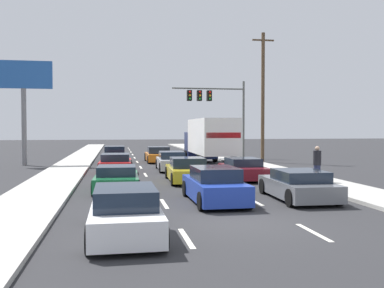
# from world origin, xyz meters

# --- Properties ---
(ground_plane) EXTENTS (140.00, 140.00, 0.00)m
(ground_plane) POSITION_xyz_m (0.00, 25.00, 0.00)
(ground_plane) COLOR #2B2B2D
(sidewalk_right) EXTENTS (2.59, 80.00, 0.14)m
(sidewalk_right) POSITION_xyz_m (6.54, 20.00, 0.07)
(sidewalk_right) COLOR #B2AFA8
(sidewalk_right) RESTS_ON ground_plane
(sidewalk_left) EXTENTS (2.59, 80.00, 0.14)m
(sidewalk_left) POSITION_xyz_m (-6.54, 20.00, 0.07)
(sidewalk_left) COLOR #B2AFA8
(sidewalk_left) RESTS_ON ground_plane
(lane_markings) EXTENTS (3.54, 57.00, 0.01)m
(lane_markings) POSITION_xyz_m (0.00, 20.98, 0.00)
(lane_markings) COLOR silver
(lane_markings) RESTS_ON ground_plane
(car_black) EXTENTS (1.90, 4.62, 1.33)m
(car_black) POSITION_xyz_m (-3.51, 22.95, 0.60)
(car_black) COLOR black
(car_black) RESTS_ON ground_plane
(car_red) EXTENTS (2.11, 4.21, 1.19)m
(car_red) POSITION_xyz_m (-3.44, 15.08, 0.56)
(car_red) COLOR red
(car_red) RESTS_ON ground_plane
(car_green) EXTENTS (2.04, 4.18, 1.12)m
(car_green) POSITION_xyz_m (-3.39, 7.10, 0.52)
(car_green) COLOR #196B38
(car_green) RESTS_ON ground_plane
(car_white) EXTENTS (1.83, 4.31, 1.27)m
(car_white) POSITION_xyz_m (-3.20, -0.99, 0.59)
(car_white) COLOR white
(car_white) RESTS_ON ground_plane
(car_orange) EXTENTS (2.00, 4.35, 1.26)m
(car_orange) POSITION_xyz_m (-0.02, 22.97, 0.56)
(car_orange) COLOR orange
(car_orange) RESTS_ON ground_plane
(car_silver) EXTENTS (1.94, 4.17, 1.24)m
(car_silver) POSITION_xyz_m (0.16, 15.84, 0.58)
(car_silver) COLOR #B7BABF
(car_silver) RESTS_ON ground_plane
(car_yellow) EXTENTS (2.10, 4.31, 1.25)m
(car_yellow) POSITION_xyz_m (0.20, 9.80, 0.56)
(car_yellow) COLOR yellow
(car_yellow) RESTS_ON ground_plane
(car_blue) EXTENTS (1.85, 4.25, 1.32)m
(car_blue) POSITION_xyz_m (0.18, 3.46, 0.61)
(car_blue) COLOR #1E389E
(car_blue) RESTS_ON ground_plane
(box_truck) EXTENTS (2.77, 9.13, 3.41)m
(box_truck) POSITION_xyz_m (3.36, 18.88, 1.97)
(box_truck) COLOR white
(box_truck) RESTS_ON ground_plane
(car_maroon) EXTENTS (1.95, 4.15, 1.15)m
(car_maroon) POSITION_xyz_m (3.33, 10.29, 0.54)
(car_maroon) COLOR maroon
(car_maroon) RESTS_ON ground_plane
(car_gray) EXTENTS (2.11, 4.25, 1.15)m
(car_gray) POSITION_xyz_m (3.50, 3.52, 0.54)
(car_gray) COLOR slate
(car_gray) RESTS_ON ground_plane
(traffic_signal_mast) EXTENTS (6.74, 0.69, 7.07)m
(traffic_signal_mast) POSITION_xyz_m (5.19, 26.35, 5.23)
(traffic_signal_mast) COLOR #595B56
(traffic_signal_mast) RESTS_ON ground_plane
(utility_pole_mid) EXTENTS (1.80, 0.28, 10.44)m
(utility_pole_mid) POSITION_xyz_m (8.32, 21.43, 5.36)
(utility_pole_mid) COLOR brown
(utility_pole_mid) RESTS_ON ground_plane
(roadside_billboard) EXTENTS (4.11, 0.36, 7.73)m
(roadside_billboard) POSITION_xyz_m (-10.09, 21.55, 5.53)
(roadside_billboard) COLOR slate
(roadside_billboard) RESTS_ON ground_plane
(pedestrian_near_corner) EXTENTS (0.38, 0.38, 1.74)m
(pedestrian_near_corner) POSITION_xyz_m (6.26, 7.56, 1.01)
(pedestrian_near_corner) COLOR #1E233F
(pedestrian_near_corner) RESTS_ON sidewalk_right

